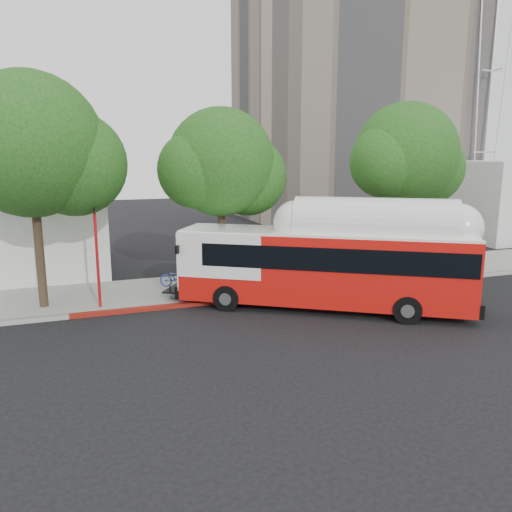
{
  "coord_description": "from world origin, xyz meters",
  "views": [
    {
      "loc": [
        -7.37,
        -16.65,
        6.41
      ],
      "look_at": [
        -0.35,
        3.0,
        2.21
      ],
      "focal_mm": 35.0,
      "sensor_mm": 36.0,
      "label": 1
    }
  ],
  "objects": [
    {
      "name": "ground",
      "position": [
        0.0,
        0.0,
        0.0
      ],
      "size": [
        120.0,
        120.0,
        0.0
      ],
      "primitive_type": "plane",
      "color": "black",
      "rests_on": "ground"
    },
    {
      "name": "sidewalk",
      "position": [
        0.0,
        6.5,
        0.07
      ],
      "size": [
        60.0,
        5.0,
        0.15
      ],
      "primitive_type": "cube",
      "color": "gray",
      "rests_on": "ground"
    },
    {
      "name": "curb_strip",
      "position": [
        0.0,
        3.9,
        0.07
      ],
      "size": [
        60.0,
        0.3,
        0.15
      ],
      "primitive_type": "cube",
      "color": "gray",
      "rests_on": "ground"
    },
    {
      "name": "red_curb_segment",
      "position": [
        -3.0,
        3.9,
        0.08
      ],
      "size": [
        10.0,
        0.32,
        0.16
      ],
      "primitive_type": "cube",
      "color": "maroon",
      "rests_on": "ground"
    },
    {
      "name": "street_tree_left",
      "position": [
        -8.53,
        5.56,
        6.6
      ],
      "size": [
        6.67,
        5.8,
        9.74
      ],
      "color": "#2D2116",
      "rests_on": "ground"
    },
    {
      "name": "street_tree_mid",
      "position": [
        -0.59,
        6.06,
        5.91
      ],
      "size": [
        5.75,
        5.0,
        8.62
      ],
      "color": "#2D2116",
      "rests_on": "ground"
    },
    {
      "name": "street_tree_right",
      "position": [
        9.44,
        5.86,
        6.26
      ],
      "size": [
        6.21,
        5.4,
        9.18
      ],
      "color": "#2D2116",
      "rests_on": "ground"
    },
    {
      "name": "apartment_tower",
      "position": [
        18.0,
        28.0,
        17.62
      ],
      "size": [
        18.0,
        18.0,
        37.0
      ],
      "color": "tan",
      "rests_on": "ground"
    },
    {
      "name": "transit_bus",
      "position": [
        2.25,
        1.61,
        1.79
      ],
      "size": [
        12.08,
        8.84,
        3.82
      ],
      "rotation": [
        0.0,
        0.0,
        -0.57
      ],
      "color": "red",
      "rests_on": "ground"
    },
    {
      "name": "signal_pole",
      "position": [
        -6.76,
        4.57,
        2.23
      ],
      "size": [
        0.12,
        0.41,
        4.35
      ],
      "color": "red",
      "rests_on": "ground"
    }
  ]
}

